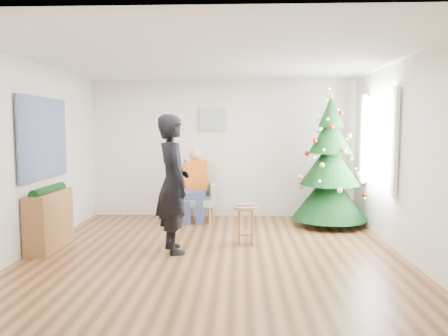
{
  "coord_description": "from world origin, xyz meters",
  "views": [
    {
      "loc": [
        0.35,
        -5.82,
        1.69
      ],
      "look_at": [
        0.1,
        0.6,
        1.1
      ],
      "focal_mm": 35.0,
      "sensor_mm": 36.0,
      "label": 1
    }
  ],
  "objects_px": {
    "armchair": "(195,200)",
    "standing_man": "(173,184)",
    "console": "(49,220)",
    "christmas_tree": "(330,166)",
    "stool": "(246,225)"
  },
  "relations": [
    {
      "from": "armchair",
      "to": "standing_man",
      "type": "bearing_deg",
      "value": -96.73
    },
    {
      "from": "armchair",
      "to": "console",
      "type": "xyz_separation_m",
      "value": [
        -1.84,
        -1.97,
        0.03
      ]
    },
    {
      "from": "christmas_tree",
      "to": "stool",
      "type": "xyz_separation_m",
      "value": [
        -1.46,
        -1.29,
        -0.76
      ]
    },
    {
      "from": "stool",
      "to": "armchair",
      "type": "relative_size",
      "value": 0.56
    },
    {
      "from": "christmas_tree",
      "to": "armchair",
      "type": "xyz_separation_m",
      "value": [
        -2.36,
        0.36,
        -0.68
      ]
    },
    {
      "from": "stool",
      "to": "console",
      "type": "distance_m",
      "value": 2.77
    },
    {
      "from": "armchair",
      "to": "console",
      "type": "distance_m",
      "value": 2.7
    },
    {
      "from": "christmas_tree",
      "to": "standing_man",
      "type": "height_order",
      "value": "christmas_tree"
    },
    {
      "from": "standing_man",
      "to": "console",
      "type": "height_order",
      "value": "standing_man"
    },
    {
      "from": "console",
      "to": "armchair",
      "type": "bearing_deg",
      "value": 46.3
    },
    {
      "from": "standing_man",
      "to": "christmas_tree",
      "type": "bearing_deg",
      "value": -79.77
    },
    {
      "from": "stool",
      "to": "christmas_tree",
      "type": "bearing_deg",
      "value": 41.44
    },
    {
      "from": "armchair",
      "to": "stool",
      "type": "bearing_deg",
      "value": -65.47
    },
    {
      "from": "stool",
      "to": "standing_man",
      "type": "xyz_separation_m",
      "value": [
        -0.99,
        -0.4,
        0.65
      ]
    },
    {
      "from": "standing_man",
      "to": "armchair",
      "type": "bearing_deg",
      "value": -26.71
    }
  ]
}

